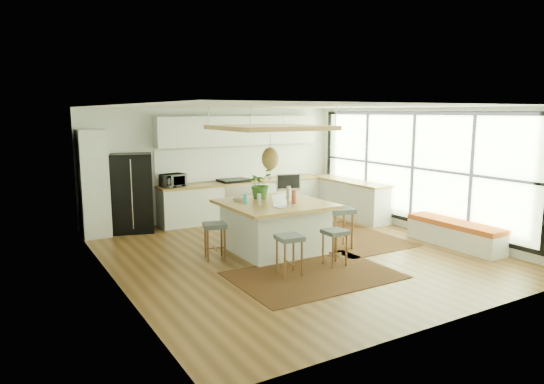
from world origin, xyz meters
TOP-DOWN VIEW (x-y plane):
  - floor at (0.00, 0.00)m, footprint 7.00×7.00m
  - ceiling at (0.00, 0.00)m, footprint 7.00×7.00m
  - wall_back at (0.00, 3.50)m, footprint 6.50×0.00m
  - wall_front at (0.00, -3.50)m, footprint 6.50×0.00m
  - wall_left at (-3.25, 0.00)m, footprint 0.00×7.00m
  - wall_right at (3.25, 0.00)m, footprint 0.00×7.00m
  - window_wall at (3.22, 0.00)m, footprint 0.10×6.20m
  - pantry at (-2.95, 3.18)m, footprint 0.55×0.60m
  - back_counter_base at (0.55, 3.18)m, footprint 4.20×0.60m
  - back_counter_top at (0.55, 3.18)m, footprint 4.24×0.64m
  - backsplash at (0.55, 3.48)m, footprint 4.20×0.02m
  - upper_cabinets at (0.55, 3.32)m, footprint 4.20×0.34m
  - range at (0.30, 3.18)m, footprint 0.76×0.62m
  - right_counter_base at (2.93, 2.00)m, footprint 0.60×2.50m
  - right_counter_top at (2.93, 2.00)m, footprint 0.64×2.54m
  - window_bench at (2.95, -1.20)m, footprint 0.52×2.00m
  - ceiling_panel at (-0.30, 0.40)m, footprint 1.86×1.86m
  - rug_near at (-0.42, -1.21)m, footprint 2.60×1.80m
  - rug_right at (1.54, 0.41)m, footprint 1.80×2.60m
  - fridge at (-2.15, 3.18)m, footprint 1.01×0.88m
  - island at (-0.23, 0.35)m, footprint 1.85×1.85m
  - stool_near_left at (-0.76, -1.00)m, footprint 0.43×0.43m
  - stool_near_right at (0.18, -0.97)m, footprint 0.38×0.38m
  - stool_right_front at (0.92, -0.16)m, footprint 0.56×0.56m
  - stool_right_back at (0.91, 0.88)m, footprint 0.52×0.52m
  - stool_left_side at (-1.44, 0.40)m, footprint 0.47×0.47m
  - laptop at (-0.34, -0.12)m, footprint 0.36×0.37m
  - monitor at (0.31, 0.73)m, footprint 0.53×0.29m
  - microwave at (-1.22, 3.19)m, footprint 0.58×0.40m
  - island_plant at (-0.28, 0.83)m, footprint 0.74×0.77m
  - island_bowl at (-0.74, 0.85)m, footprint 0.27×0.27m
  - island_bottle_0 at (-0.78, 0.45)m, footprint 0.07×0.07m
  - island_bottle_1 at (-0.63, 0.20)m, footprint 0.07×0.07m
  - island_bottle_2 at (0.02, 0.05)m, footprint 0.07×0.07m
  - island_bottle_3 at (0.12, 0.40)m, footprint 0.07×0.07m

SIDE VIEW (x-z plane):
  - floor at x=0.00m, z-range 0.00..0.00m
  - rug_near at x=-0.42m, z-range 0.00..0.01m
  - rug_right at x=1.54m, z-range 0.00..0.01m
  - window_bench at x=2.95m, z-range 0.00..0.50m
  - stool_near_left at x=-0.76m, z-range 0.03..0.68m
  - stool_near_right at x=0.18m, z-range 0.04..0.67m
  - stool_right_front at x=0.92m, z-range -0.04..0.75m
  - stool_right_back at x=0.91m, z-range -0.04..0.75m
  - stool_left_side at x=-1.44m, z-range 0.03..0.68m
  - back_counter_base at x=0.55m, z-range 0.00..0.88m
  - right_counter_base at x=2.93m, z-range 0.00..0.88m
  - island at x=-0.23m, z-range 0.00..0.93m
  - range at x=0.30m, z-range 0.00..1.00m
  - back_counter_top at x=0.55m, z-range 0.88..0.93m
  - right_counter_top at x=2.93m, z-range 0.88..0.93m
  - fridge at x=-2.15m, z-range 0.07..1.78m
  - island_bowl at x=-0.74m, z-range 0.93..0.99m
  - island_bottle_0 at x=-0.78m, z-range 0.93..1.12m
  - island_bottle_1 at x=-0.63m, z-range 0.93..1.12m
  - island_bottle_2 at x=0.02m, z-range 0.93..1.12m
  - island_bottle_3 at x=0.12m, z-range 0.93..1.12m
  - laptop at x=-0.34m, z-range 0.93..1.17m
  - microwave at x=-1.22m, z-range 0.93..1.28m
  - pantry at x=-2.95m, z-range 0.00..2.25m
  - island_plant at x=-0.28m, z-range 0.93..1.39m
  - monitor at x=0.31m, z-range 0.96..1.42m
  - wall_back at x=0.00m, z-range -1.90..4.60m
  - wall_front at x=0.00m, z-range -1.90..4.60m
  - wall_left at x=-3.25m, z-range -2.15..4.85m
  - wall_right at x=3.25m, z-range -2.15..4.85m
  - backsplash at x=0.55m, z-range 0.95..1.75m
  - window_wall at x=3.22m, z-range 0.10..2.70m
  - ceiling_panel at x=-0.30m, z-range 1.65..2.45m
  - upper_cabinets at x=0.55m, z-range 1.80..2.50m
  - ceiling at x=0.00m, z-range 2.70..2.70m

